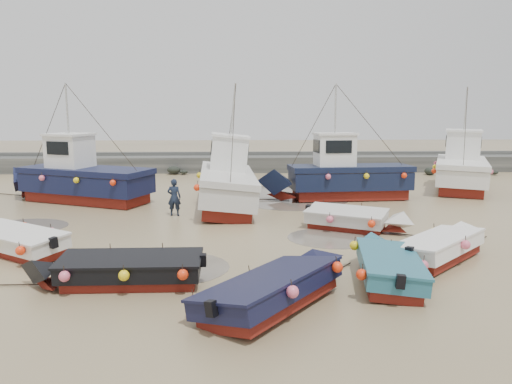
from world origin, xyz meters
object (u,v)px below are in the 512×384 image
dinghy_0 (11,237)px  dinghy_4 (118,267)px  dinghy_5 (355,217)px  cabin_boat_2 (339,175)px  person (175,216)px  dinghy_2 (387,261)px  dinghy_3 (445,243)px  cabin_boat_3 (461,167)px  cabin_boat_1 (224,181)px  dinghy_1 (281,284)px  cabin_boat_0 (77,177)px

dinghy_0 → dinghy_4: same height
dinghy_5 → cabin_boat_2: size_ratio=0.53×
person → dinghy_5: bearing=162.4°
dinghy_0 → dinghy_2: same height
dinghy_2 → dinghy_3: bearing=46.2°
dinghy_5 → person: size_ratio=2.94×
dinghy_3 → cabin_boat_3: 15.97m
dinghy_5 → cabin_boat_1: (-5.54, 5.34, 0.76)m
dinghy_1 → person: (-4.08, 10.75, -0.54)m
dinghy_2 → cabin_boat_0: size_ratio=0.59×
dinghy_4 → cabin_boat_3: (17.24, 16.49, 0.81)m
dinghy_2 → dinghy_4: same height
cabin_boat_1 → dinghy_3: bearing=-53.8°
cabin_boat_1 → cabin_boat_3: bearing=16.0°
dinghy_3 → dinghy_5: same height
dinghy_1 → cabin_boat_0: size_ratio=0.58×
cabin_boat_2 → person: cabin_boat_2 is taller
dinghy_1 → dinghy_3: (5.80, 3.66, 0.01)m
dinghy_3 → dinghy_5: size_ratio=0.98×
cabin_boat_3 → dinghy_5: bearing=-108.1°
cabin_boat_0 → cabin_boat_3: same height
cabin_boat_0 → cabin_boat_2: (14.18, 0.21, 0.02)m
dinghy_1 → dinghy_5: (3.72, 7.71, 0.02)m
dinghy_1 → dinghy_5: 8.56m
dinghy_0 → dinghy_3: same height
cabin_boat_0 → cabin_boat_2: same height
dinghy_2 → dinghy_1: bearing=-142.7°
dinghy_3 → dinghy_5: bearing=163.4°
cabin_boat_3 → dinghy_3: bearing=-92.7°
dinghy_5 → cabin_boat_0: bearing=-88.3°
cabin_boat_3 → person: bearing=-133.6°
dinghy_3 → dinghy_5: (-2.08, 4.05, 0.02)m
dinghy_3 → cabin_boat_3: size_ratio=0.52×
dinghy_4 → person: size_ratio=3.67×
cabin_boat_1 → person: bearing=-137.4°
dinghy_1 → cabin_boat_3: size_ratio=0.60×
dinghy_2 → person: (-7.34, 9.01, -0.55)m
dinghy_0 → dinghy_1: size_ratio=0.99×
dinghy_4 → cabin_boat_3: cabin_boat_3 is taller
dinghy_2 → cabin_boat_2: 13.09m
dinghy_5 → person: bearing=-82.7°
cabin_boat_2 → person: (-8.52, -4.00, -1.35)m
dinghy_2 → cabin_boat_0: bearing=144.6°
dinghy_0 → dinghy_2: (12.31, -3.24, 0.01)m
dinghy_1 → dinghy_4: size_ratio=0.90×
dinghy_1 → dinghy_5: size_ratio=1.13×
dinghy_0 → cabin_boat_2: (13.50, 9.77, 0.81)m
cabin_boat_3 → dinghy_4: bearing=-113.3°
person → cabin_boat_1: bearing=-130.7°
dinghy_2 → cabin_boat_3: 18.85m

